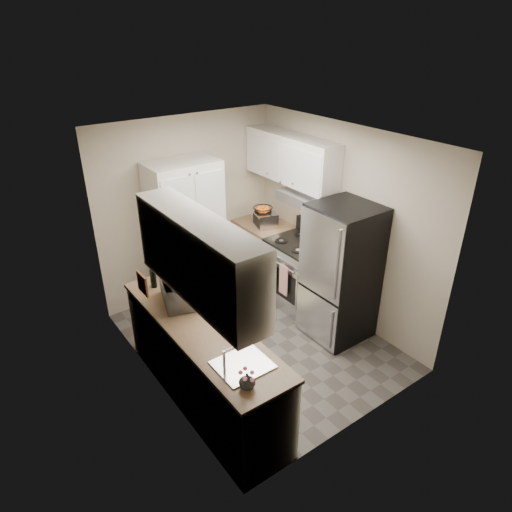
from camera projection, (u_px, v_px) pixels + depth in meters
The scene contains 16 objects.
ground at pixel (257, 341), 5.65m from camera, with size 3.20×3.20×0.00m, color #56514C.
room_shell at pixel (257, 221), 4.88m from camera, with size 2.64×3.24×2.52m.
pantry_cabinet at pixel (187, 236), 6.03m from camera, with size 0.90×0.55×2.00m, color silver.
base_cabinet_left at pixel (203, 363), 4.62m from camera, with size 0.60×2.30×0.88m, color silver.
countertop_left at pixel (201, 326), 4.41m from camera, with size 0.63×2.33×0.04m, color #846647.
base_cabinet_right at pixel (264, 253), 6.82m from camera, with size 0.60×0.80×0.88m, color silver.
countertop_right at pixel (264, 225), 6.60m from camera, with size 0.63×0.83×0.04m, color #846647.
electric_range at pixel (298, 272), 6.21m from camera, with size 0.71×0.78×1.13m.
refrigerator at pixel (341, 273), 5.45m from camera, with size 0.70×0.72×1.70m, color #B7B7BC.
microwave at pixel (180, 290), 4.70m from camera, with size 0.51×0.35×0.28m, color #A8A8AC.
wine_bottle at pixel (153, 276), 4.97m from camera, with size 0.07×0.07×0.27m, color black.
flower_vase at pixel (247, 381), 3.61m from camera, with size 0.13×0.13×0.14m, color white.
cutting_board at pixel (169, 268), 5.12m from camera, with size 0.02×0.22×0.28m, color #348439.
toaster_oven at pixel (265, 219), 6.48m from camera, with size 0.29×0.36×0.21m, color silver.
fruit_basket at pixel (263, 208), 6.39m from camera, with size 0.27×0.27×0.11m, color orange, non-canonical shape.
kitchen_mat at pixel (231, 318), 6.08m from camera, with size 0.44×0.70×0.01m, color #C7B98B.
Camera 1 is at (-2.66, -3.66, 3.54)m, focal length 32.00 mm.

